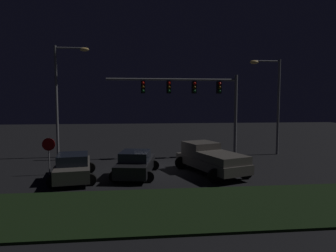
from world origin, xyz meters
The scene contains 9 objects.
ground_plane centered at (0.00, 0.00, 0.00)m, with size 80.00×80.00×0.00m, color black.
grass_median centered at (0.00, -8.08, 0.05)m, with size 23.69×5.15×0.10m, color black.
pickup_truck centered at (3.37, -2.12, 1.00)m, with size 4.04×5.76×1.80m.
car_sedan centered at (-1.13, -2.38, 0.74)m, with size 2.95×4.64×1.51m.
car_sedan_far centered at (-4.62, -2.92, 0.74)m, with size 2.91×4.62×1.51m.
traffic_signal_gantry centered at (3.49, 3.41, 5.03)m, with size 10.32×0.56×6.50m.
street_lamp_left centered at (-6.73, 4.29, 5.42)m, with size 2.66×0.44×8.67m.
street_lamp_right centered at (10.08, 3.78, 4.95)m, with size 2.60×0.44×7.82m.
stop_sign centered at (-6.29, -1.57, 1.56)m, with size 0.76×0.08×2.23m.
Camera 1 is at (-1.09, -19.98, 4.40)m, focal length 32.18 mm.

